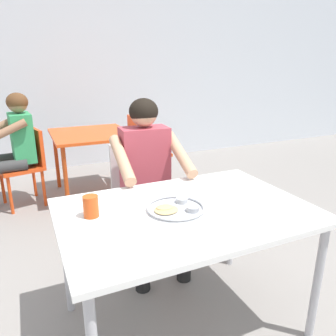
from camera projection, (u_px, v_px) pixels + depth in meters
The scene contains 11 objects.
ground_plane at pixel (198, 330), 1.88m from camera, with size 12.00×12.00×0.05m, color gray.
back_wall at pixel (73, 45), 4.44m from camera, with size 12.00×0.12×3.40m, color silver.
table_foreground at pixel (186, 220), 1.71m from camera, with size 1.29×0.88×0.73m.
thali_tray at pixel (176, 208), 1.67m from camera, with size 0.30×0.30×0.03m.
drinking_cup at pixel (91, 206), 1.58m from camera, with size 0.08×0.08×0.11m.
chair_foreground at pixel (140, 191), 2.56m from camera, with size 0.45×0.46×0.86m.
diner_foreground at pixel (148, 171), 2.29m from camera, with size 0.51×0.57×1.23m.
table_background_red at pixel (91, 140), 3.62m from camera, with size 0.83×0.92×0.73m.
chair_red_left at pixel (27, 161), 3.42m from camera, with size 0.50×0.51×0.81m.
chair_red_right at pixel (143, 147), 3.90m from camera, with size 0.47×0.46×0.87m.
patron_background at pixel (12, 141), 3.27m from camera, with size 0.58×0.53×1.19m.
Camera 1 is at (-0.78, -1.29, 1.44)m, focal length 34.60 mm.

